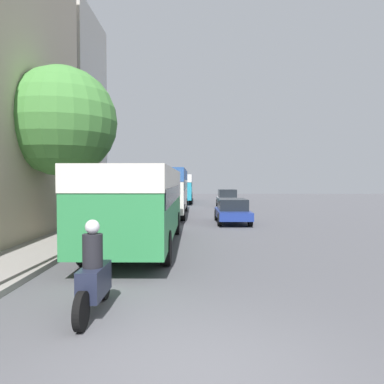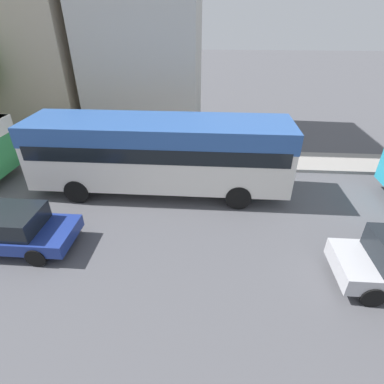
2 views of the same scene
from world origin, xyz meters
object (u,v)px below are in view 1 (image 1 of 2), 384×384
(car_crossing, at_px, (227,198))
(pedestrian_near_curb, at_px, (147,191))
(bus_following, at_px, (167,186))
(bus_lead, at_px, (140,196))
(bus_third_in_line, at_px, (180,185))
(car_far_curb, at_px, (232,210))
(motorcycle_behind_lead, at_px, (94,277))

(car_crossing, height_order, pedestrian_near_curb, pedestrian_near_curb)
(bus_following, bearing_deg, bus_lead, -90.53)
(pedestrian_near_curb, bearing_deg, bus_third_in_line, -54.21)
(bus_lead, bearing_deg, bus_following, 89.47)
(bus_lead, distance_m, car_far_curb, 8.51)
(bus_third_in_line, bearing_deg, bus_lead, -90.88)
(bus_following, bearing_deg, car_crossing, 58.23)
(bus_third_in_line, xyz_separation_m, car_far_curb, (3.69, -19.42, -1.19))
(car_far_curb, bearing_deg, motorcycle_behind_lead, -105.57)
(bus_third_in_line, distance_m, car_far_curb, 19.81)
(car_far_curb, bearing_deg, pedestrian_near_curb, 107.46)
(bus_lead, height_order, motorcycle_behind_lead, bus_lead)
(bus_following, height_order, bus_third_in_line, bus_following)
(motorcycle_behind_lead, height_order, car_far_curb, motorcycle_behind_lead)
(bus_following, distance_m, car_crossing, 9.17)
(car_crossing, bearing_deg, bus_following, -121.77)
(bus_following, xyz_separation_m, bus_third_in_line, (0.30, 14.97, -0.11))
(motorcycle_behind_lead, distance_m, car_far_curb, 14.79)
(bus_lead, xyz_separation_m, bus_third_in_line, (0.41, 26.79, 0.07))
(bus_following, bearing_deg, motorcycle_behind_lead, -89.92)
(bus_third_in_line, height_order, motorcycle_behind_lead, bus_third_in_line)
(motorcycle_behind_lead, height_order, pedestrian_near_curb, pedestrian_near_curb)
(bus_third_in_line, xyz_separation_m, car_crossing, (4.48, -7.24, -1.11))
(bus_third_in_line, height_order, car_crossing, bus_third_in_line)
(car_far_curb, bearing_deg, bus_third_in_line, 100.77)
(bus_following, height_order, car_crossing, bus_following)
(motorcycle_behind_lead, distance_m, pedestrian_near_curb, 39.82)
(pedestrian_near_curb, bearing_deg, car_far_curb, -72.54)
(car_crossing, relative_size, car_far_curb, 0.89)
(bus_following, bearing_deg, pedestrian_near_curb, 100.78)
(pedestrian_near_curb, bearing_deg, bus_lead, -83.26)
(bus_following, bearing_deg, bus_third_in_line, 88.84)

